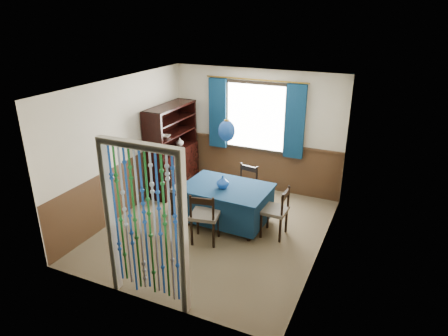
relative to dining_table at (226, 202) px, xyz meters
The scene contains 22 objects.
floor 0.52m from the dining_table, 108.72° to the right, with size 4.00×4.00×0.00m, color brown.
ceiling 2.11m from the dining_table, 108.72° to the right, with size 4.00×4.00×0.00m, color silver.
wall_back 1.90m from the dining_table, 93.34° to the left, with size 3.60×3.60×0.00m, color beige.
wall_front 2.44m from the dining_table, 92.48° to the right, with size 3.60×3.60×0.00m, color beige.
wall_left 2.09m from the dining_table, behind, with size 4.00×4.00×0.00m, color beige.
wall_right 1.92m from the dining_table, ahead, with size 4.00×4.00×0.00m, color beige.
wainscot_back 1.70m from the dining_table, 93.37° to the left, with size 3.60×3.60×0.00m, color #452D1A.
wainscot_front 2.28m from the dining_table, 92.50° to the right, with size 3.60×3.60×0.00m, color #452D1A.
wainscot_left 1.91m from the dining_table, behind, with size 4.00×4.00×0.00m, color #452D1A.
wainscot_right 1.71m from the dining_table, ahead, with size 4.00×4.00×0.00m, color #452D1A.
window 2.01m from the dining_table, 93.44° to the left, with size 1.32×0.12×1.42m, color black.
doorway 2.32m from the dining_table, 92.55° to the right, with size 1.16×0.12×2.18m, color silver, non-canonical shape.
dining_table is the anchor object (origin of this frame).
chair_near 0.71m from the dining_table, 95.65° to the right, with size 0.52×0.50×0.90m.
chair_far 0.68m from the dining_table, 83.53° to the left, with size 0.48×0.46×0.85m.
chair_left 0.87m from the dining_table, behind, with size 0.50×0.52×0.95m.
chair_right 0.92m from the dining_table, ahead, with size 0.41×0.43×0.87m.
sideboard 1.88m from the dining_table, 151.28° to the left, with size 0.49×1.38×1.80m.
pendant_lamp 1.30m from the dining_table, 126.87° to the right, with size 0.28×0.28×0.96m.
vase_table 0.41m from the dining_table, 121.67° to the right, with size 0.19×0.19×0.20m, color navy.
bowl_shelf 1.89m from the dining_table, 158.76° to the left, with size 0.20×0.20×0.05m, color beige.
vase_sideboard 2.03m from the dining_table, 144.43° to the left, with size 0.18×0.18×0.19m, color beige.
Camera 1 is at (2.66, -5.44, 3.58)m, focal length 32.00 mm.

